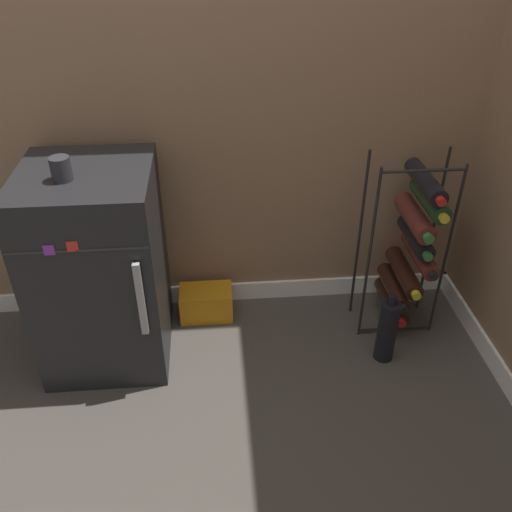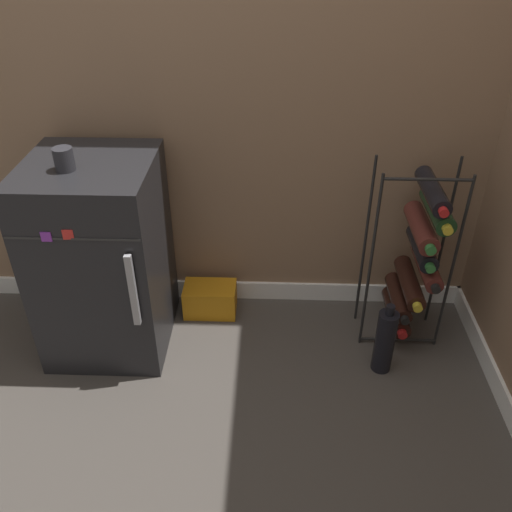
# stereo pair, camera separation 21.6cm
# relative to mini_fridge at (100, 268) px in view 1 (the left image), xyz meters

# --- Properties ---
(ground_plane) EXTENTS (14.00, 14.00, 0.00)m
(ground_plane) POSITION_rel_mini_fridge_xyz_m (0.52, -0.25, -0.41)
(ground_plane) COLOR #423D38
(wall_back) EXTENTS (7.06, 0.07, 2.50)m
(wall_back) POSITION_rel_mini_fridge_xyz_m (0.52, 0.32, 0.83)
(wall_back) COLOR #84664C
(wall_back) RESTS_ON ground_plane
(mini_fridge) EXTENTS (0.47, 0.52, 0.81)m
(mini_fridge) POSITION_rel_mini_fridge_xyz_m (0.00, 0.00, 0.00)
(mini_fridge) COLOR black
(mini_fridge) RESTS_ON ground_plane
(wine_rack) EXTENTS (0.33, 0.33, 0.79)m
(wine_rack) POSITION_rel_mini_fridge_xyz_m (1.25, 0.07, -0.01)
(wine_rack) COLOR black
(wine_rack) RESTS_ON ground_plane
(soda_box) EXTENTS (0.23, 0.15, 0.14)m
(soda_box) POSITION_rel_mini_fridge_xyz_m (0.39, 0.18, -0.34)
(soda_box) COLOR orange
(soda_box) RESTS_ON ground_plane
(fridge_top_cup) EXTENTS (0.07, 0.07, 0.08)m
(fridge_top_cup) POSITION_rel_mini_fridge_xyz_m (-0.05, -0.06, 0.45)
(fridge_top_cup) COLOR #28282D
(fridge_top_cup) RESTS_ON mini_fridge
(loose_bottle_floor) EXTENTS (0.08, 0.08, 0.32)m
(loose_bottle_floor) POSITION_rel_mini_fridge_xyz_m (1.12, -0.16, -0.26)
(loose_bottle_floor) COLOR black
(loose_bottle_floor) RESTS_ON ground_plane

